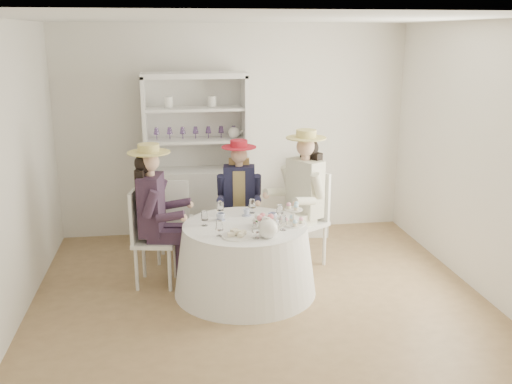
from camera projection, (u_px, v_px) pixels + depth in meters
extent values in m
plane|color=olive|center=(257.00, 293.00, 5.85)|extent=(4.50, 4.50, 0.00)
plane|color=white|center=(258.00, 18.00, 5.12)|extent=(4.50, 4.50, 0.00)
plane|color=white|center=(234.00, 131.00, 7.39)|extent=(4.50, 0.00, 4.50)
plane|color=white|center=(306.00, 234.00, 3.58)|extent=(4.50, 0.00, 4.50)
plane|color=white|center=(12.00, 173.00, 5.16)|extent=(0.00, 4.50, 4.50)
plane|color=white|center=(475.00, 157.00, 5.81)|extent=(0.00, 4.50, 4.50)
cone|color=white|center=(245.00, 259.00, 5.81)|extent=(1.45, 1.45, 0.70)
cylinder|color=white|center=(245.00, 226.00, 5.71)|extent=(1.25, 1.25, 0.02)
cube|color=silver|center=(198.00, 205.00, 7.22)|extent=(1.27, 0.52, 0.94)
cube|color=silver|center=(195.00, 121.00, 7.14)|extent=(1.26, 0.09, 1.15)
cube|color=silver|center=(194.00, 75.00, 6.79)|extent=(1.27, 0.52, 0.06)
cube|color=silver|center=(145.00, 124.00, 6.86)|extent=(0.06, 0.47, 1.15)
cube|color=silver|center=(245.00, 122.00, 7.03)|extent=(0.06, 0.47, 1.15)
cube|color=silver|center=(196.00, 140.00, 7.00)|extent=(1.19, 0.47, 0.03)
cube|color=silver|center=(195.00, 109.00, 6.89)|extent=(1.19, 0.47, 0.03)
sphere|color=white|center=(234.00, 132.00, 7.04)|extent=(0.15, 0.15, 0.15)
cube|color=silver|center=(309.00, 206.00, 7.56)|extent=(0.52, 0.52, 0.72)
cylinder|color=black|center=(310.00, 169.00, 7.42)|extent=(0.33, 0.33, 0.28)
cube|color=silver|center=(155.00, 241.00, 5.94)|extent=(0.50, 0.50, 0.04)
cylinder|color=silver|center=(170.00, 270.00, 5.84)|extent=(0.04, 0.04, 0.47)
cylinder|color=silver|center=(175.00, 257.00, 6.17)|extent=(0.04, 0.04, 0.47)
cylinder|color=silver|center=(136.00, 269.00, 5.85)|extent=(0.04, 0.04, 0.47)
cylinder|color=silver|center=(144.00, 257.00, 6.18)|extent=(0.04, 0.04, 0.47)
cube|color=silver|center=(135.00, 214.00, 5.87)|extent=(0.10, 0.41, 0.54)
cube|color=black|center=(151.00, 205.00, 5.84)|extent=(0.28, 0.42, 0.62)
cube|color=black|center=(165.00, 237.00, 5.82)|extent=(0.38, 0.20, 0.13)
cylinder|color=black|center=(181.00, 266.00, 5.90)|extent=(0.11, 0.11, 0.49)
cylinder|color=black|center=(151.00, 204.00, 5.60)|extent=(0.20, 0.13, 0.29)
cube|color=black|center=(169.00, 230.00, 6.01)|extent=(0.38, 0.20, 0.13)
cylinder|color=black|center=(184.00, 259.00, 6.09)|extent=(0.11, 0.11, 0.49)
cylinder|color=black|center=(159.00, 192.00, 6.03)|extent=(0.20, 0.13, 0.29)
cylinder|color=#D8A889|center=(150.00, 173.00, 5.75)|extent=(0.10, 0.10, 0.09)
sphere|color=#D8A889|center=(149.00, 162.00, 5.71)|extent=(0.20, 0.20, 0.20)
sphere|color=black|center=(144.00, 163.00, 5.72)|extent=(0.20, 0.20, 0.20)
cube|color=black|center=(142.00, 187.00, 5.79)|extent=(0.13, 0.27, 0.41)
cylinder|color=tan|center=(149.00, 152.00, 5.69)|extent=(0.43, 0.43, 0.01)
cylinder|color=tan|center=(148.00, 148.00, 5.68)|extent=(0.21, 0.21, 0.09)
cube|color=silver|center=(239.00, 221.00, 6.70)|extent=(0.45, 0.45, 0.04)
cylinder|color=silver|center=(226.00, 244.00, 6.60)|extent=(0.04, 0.04, 0.44)
cylinder|color=silver|center=(253.00, 244.00, 6.61)|extent=(0.04, 0.04, 0.44)
cylinder|color=silver|center=(227.00, 234.00, 6.91)|extent=(0.04, 0.04, 0.44)
cylinder|color=silver|center=(253.00, 234.00, 6.92)|extent=(0.04, 0.04, 0.44)
cube|color=silver|center=(239.00, 195.00, 6.80)|extent=(0.38, 0.08, 0.50)
cube|color=#1A1B35|center=(239.00, 190.00, 6.62)|extent=(0.38, 0.24, 0.58)
cube|color=tan|center=(239.00, 190.00, 6.62)|extent=(0.17, 0.24, 0.50)
cube|color=#1A1B35|center=(231.00, 217.00, 6.56)|extent=(0.17, 0.35, 0.12)
cylinder|color=#1A1B35|center=(232.00, 246.00, 6.51)|extent=(0.10, 0.10, 0.46)
cylinder|color=#1A1B35|center=(221.00, 185.00, 6.56)|extent=(0.11, 0.18, 0.27)
cube|color=#1A1B35|center=(247.00, 217.00, 6.56)|extent=(0.17, 0.35, 0.12)
cylinder|color=#1A1B35|center=(247.00, 246.00, 6.51)|extent=(0.10, 0.10, 0.46)
cylinder|color=#1A1B35|center=(257.00, 185.00, 6.57)|extent=(0.11, 0.18, 0.27)
cylinder|color=#D8A889|center=(239.00, 164.00, 6.54)|extent=(0.09, 0.09, 0.08)
sphere|color=#D8A889|center=(239.00, 155.00, 6.51)|extent=(0.19, 0.19, 0.19)
sphere|color=tan|center=(239.00, 155.00, 6.56)|extent=(0.19, 0.19, 0.19)
cube|color=tan|center=(239.00, 174.00, 6.65)|extent=(0.25, 0.11, 0.38)
cylinder|color=red|center=(239.00, 147.00, 6.48)|extent=(0.40, 0.40, 0.01)
cylinder|color=red|center=(239.00, 144.00, 6.47)|extent=(0.20, 0.20, 0.08)
cube|color=silver|center=(303.00, 223.00, 6.45)|extent=(0.61, 0.61, 0.04)
cylinder|color=silver|center=(280.00, 244.00, 6.54)|extent=(0.04, 0.04, 0.49)
cylinder|color=silver|center=(302.00, 252.00, 6.28)|extent=(0.04, 0.04, 0.49)
cylinder|color=silver|center=(302.00, 237.00, 6.76)|extent=(0.04, 0.04, 0.49)
cylinder|color=silver|center=(324.00, 245.00, 6.50)|extent=(0.04, 0.04, 0.49)
cube|color=silver|center=(316.00, 195.00, 6.50)|extent=(0.25, 0.37, 0.55)
cube|color=beige|center=(305.00, 188.00, 6.36)|extent=(0.40, 0.46, 0.64)
cube|color=beige|center=(288.00, 216.00, 6.42)|extent=(0.40, 0.32, 0.13)
cylinder|color=beige|center=(278.00, 247.00, 6.41)|extent=(0.11, 0.11, 0.51)
cylinder|color=beige|center=(288.00, 178.00, 6.47)|extent=(0.22, 0.19, 0.30)
cube|color=beige|center=(301.00, 220.00, 6.27)|extent=(0.40, 0.32, 0.13)
cylinder|color=beige|center=(290.00, 252.00, 6.26)|extent=(0.11, 0.11, 0.51)
cylinder|color=beige|center=(317.00, 186.00, 6.14)|extent=(0.22, 0.19, 0.30)
cylinder|color=#D8A889|center=(306.00, 158.00, 6.26)|extent=(0.10, 0.10, 0.09)
sphere|color=#D8A889|center=(306.00, 147.00, 6.23)|extent=(0.21, 0.21, 0.21)
sphere|color=black|center=(309.00, 148.00, 6.27)|extent=(0.21, 0.21, 0.21)
cube|color=black|center=(311.00, 170.00, 6.36)|extent=(0.22, 0.27, 0.42)
cylinder|color=tan|center=(306.00, 138.00, 6.20)|extent=(0.44, 0.44, 0.01)
cylinder|color=tan|center=(306.00, 134.00, 6.19)|extent=(0.22, 0.22, 0.09)
cube|color=silver|center=(174.00, 222.00, 6.60)|extent=(0.46, 0.46, 0.04)
cylinder|color=silver|center=(190.00, 236.00, 6.83)|extent=(0.04, 0.04, 0.46)
cylinder|color=silver|center=(162.00, 236.00, 6.82)|extent=(0.04, 0.04, 0.46)
cylinder|color=silver|center=(188.00, 246.00, 6.51)|extent=(0.04, 0.04, 0.46)
cylinder|color=silver|center=(158.00, 246.00, 6.50)|extent=(0.04, 0.04, 0.46)
cube|color=silver|center=(171.00, 203.00, 6.34)|extent=(0.40, 0.08, 0.52)
imported|color=white|center=(221.00, 217.00, 5.83)|extent=(0.11, 0.11, 0.07)
imported|color=white|center=(247.00, 213.00, 5.98)|extent=(0.08, 0.08, 0.07)
imported|color=white|center=(272.00, 217.00, 5.82)|extent=(0.11, 0.11, 0.08)
imported|color=white|center=(264.00, 224.00, 5.64)|extent=(0.30, 0.30, 0.06)
sphere|color=pink|center=(270.00, 219.00, 5.64)|extent=(0.06, 0.06, 0.06)
sphere|color=white|center=(267.00, 218.00, 5.67)|extent=(0.06, 0.06, 0.06)
sphere|color=pink|center=(262.00, 218.00, 5.68)|extent=(0.06, 0.06, 0.06)
sphere|color=white|center=(259.00, 219.00, 5.64)|extent=(0.06, 0.06, 0.06)
sphere|color=pink|center=(260.00, 220.00, 5.60)|extent=(0.06, 0.06, 0.06)
sphere|color=white|center=(264.00, 221.00, 5.58)|extent=(0.06, 0.06, 0.06)
sphere|color=pink|center=(268.00, 220.00, 5.59)|extent=(0.06, 0.06, 0.06)
sphere|color=white|center=(268.00, 228.00, 5.34)|extent=(0.20, 0.20, 0.20)
cylinder|color=white|center=(280.00, 227.00, 5.35)|extent=(0.12, 0.03, 0.09)
cylinder|color=white|center=(268.00, 219.00, 5.31)|extent=(0.04, 0.04, 0.02)
cylinder|color=white|center=(237.00, 236.00, 5.37)|extent=(0.29, 0.29, 0.01)
cube|color=beige|center=(231.00, 234.00, 5.34)|extent=(0.07, 0.04, 0.03)
cube|color=beige|center=(237.00, 232.00, 5.36)|extent=(0.08, 0.06, 0.03)
cube|color=beige|center=(242.00, 232.00, 5.40)|extent=(0.08, 0.07, 0.03)
cube|color=beige|center=(234.00, 231.00, 5.40)|extent=(0.08, 0.08, 0.03)
cube|color=beige|center=(241.00, 235.00, 5.33)|extent=(0.07, 0.08, 0.03)
cylinder|color=white|center=(293.00, 224.00, 5.71)|extent=(0.24, 0.24, 0.01)
cylinder|color=white|center=(293.00, 217.00, 5.69)|extent=(0.02, 0.02, 0.16)
cylinder|color=white|center=(294.00, 210.00, 5.67)|extent=(0.18, 0.18, 0.01)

